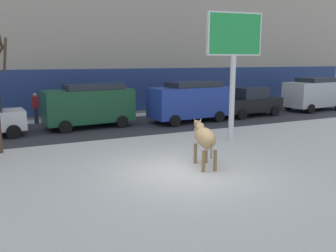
# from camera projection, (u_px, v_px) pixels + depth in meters

# --- Properties ---
(ground_plane) EXTENTS (120.00, 120.00, 0.00)m
(ground_plane) POSITION_uv_depth(u_px,v_px,m) (183.00, 171.00, 11.30)
(ground_plane) COLOR silver
(road_strip) EXTENTS (60.00, 5.60, 0.01)m
(road_strip) POSITION_uv_depth(u_px,v_px,m) (112.00, 127.00, 18.76)
(road_strip) COLOR #333338
(road_strip) RESTS_ON ground
(building_facade) EXTENTS (44.00, 6.10, 13.00)m
(building_facade) POSITION_uv_depth(u_px,v_px,m) (80.00, 16.00, 23.89)
(building_facade) COLOR #A39989
(building_facade) RESTS_ON ground
(cow_tan) EXTENTS (0.92, 1.94, 1.54)m
(cow_tan) POSITION_uv_depth(u_px,v_px,m) (205.00, 138.00, 11.65)
(cow_tan) COLOR tan
(cow_tan) RESTS_ON ground
(billboard) EXTENTS (2.52, 0.54, 5.56)m
(billboard) POSITION_uv_depth(u_px,v_px,m) (234.00, 42.00, 15.07)
(billboard) COLOR silver
(billboard) RESTS_ON ground
(car_darkgreen_van) EXTENTS (4.74, 2.40, 2.32)m
(car_darkgreen_van) POSITION_uv_depth(u_px,v_px,m) (89.00, 104.00, 18.49)
(car_darkgreen_van) COLOR #194C2D
(car_darkgreen_van) RESTS_ON ground
(car_blue_van) EXTENTS (4.74, 2.40, 2.32)m
(car_blue_van) POSITION_uv_depth(u_px,v_px,m) (189.00, 101.00, 20.16)
(car_blue_van) COLOR #233D9E
(car_blue_van) RESTS_ON ground
(car_black_sedan) EXTENTS (4.33, 2.24, 1.84)m
(car_black_sedan) POSITION_uv_depth(u_px,v_px,m) (249.00, 102.00, 22.35)
(car_black_sedan) COLOR black
(car_black_sedan) RESTS_ON ground
(car_silver_van) EXTENTS (4.74, 2.40, 2.32)m
(car_silver_van) POSITION_uv_depth(u_px,v_px,m) (315.00, 93.00, 24.81)
(car_silver_van) COLOR #B7BABF
(car_silver_van) RESTS_ON ground
(pedestrian_near_billboard) EXTENTS (0.36, 0.24, 1.73)m
(pedestrian_near_billboard) POSITION_uv_depth(u_px,v_px,m) (108.00, 104.00, 21.46)
(pedestrian_near_billboard) COLOR #282833
(pedestrian_near_billboard) RESTS_ON ground
(pedestrian_by_cars) EXTENTS (0.36, 0.24, 1.73)m
(pedestrian_by_cars) POSITION_uv_depth(u_px,v_px,m) (82.00, 105.00, 20.82)
(pedestrian_by_cars) COLOR #282833
(pedestrian_by_cars) RESTS_ON ground
(pedestrian_far_left) EXTENTS (0.36, 0.24, 1.73)m
(pedestrian_far_left) POSITION_uv_depth(u_px,v_px,m) (36.00, 108.00, 19.73)
(pedestrian_far_left) COLOR #282833
(pedestrian_far_left) RESTS_ON ground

